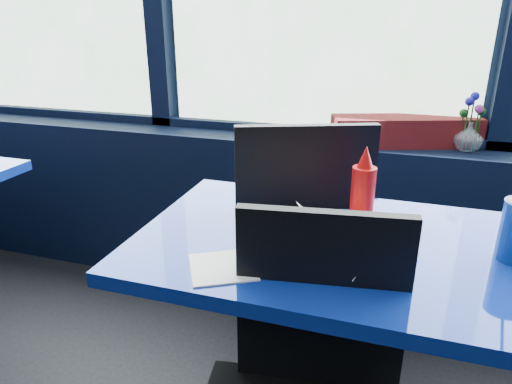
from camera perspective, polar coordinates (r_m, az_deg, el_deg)
name	(u,v)px	position (r m, az deg, el deg)	size (l,w,h in m)	color
window_sill	(307,219)	(2.23, 6.40, -3.40)	(5.00, 0.26, 0.80)	black
near_table	(351,300)	(1.36, 11.83, -13.10)	(1.20, 0.70, 0.75)	black
chair_near_back	(323,239)	(1.63, 8.32, -5.87)	(0.60, 0.60, 1.02)	black
planter_box	(405,131)	(2.07, 18.16, 7.26)	(0.62, 0.15, 0.12)	maroon
flower_vase	(469,134)	(2.07, 25.10, 6.63)	(0.13, 0.13, 0.24)	silver
food_basket	(329,242)	(1.17, 9.13, -6.17)	(0.32, 0.31, 0.11)	#BD0E0C
ketchup_bottle	(362,194)	(1.30, 13.16, -0.27)	(0.07, 0.07, 0.25)	#BD0E0C
napkin	(223,267)	(1.13, -4.19, -9.32)	(0.16, 0.16, 0.00)	white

